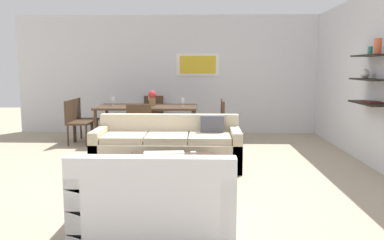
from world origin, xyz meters
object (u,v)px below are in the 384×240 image
Objects in this scene: dining_chair_left_near at (75,119)px; wine_glass_left_far at (113,99)px; apple_on_coffee_table at (149,159)px; dining_chair_left_far at (82,116)px; dining_chair_right_far at (217,117)px; loveseat_white at (156,199)px; decorative_bowl at (169,157)px; wine_glass_right_near at (183,101)px; sofa_beige at (168,148)px; candle_jar at (193,155)px; dining_chair_foot at (140,125)px; coffee_table at (168,175)px; wine_glass_head at (150,98)px; dining_chair_head at (153,113)px; dining_chair_right_near at (217,120)px; dining_table at (147,109)px; centerpiece_vase at (152,97)px.

wine_glass_left_far is (0.68, 0.35, 0.37)m from dining_chair_left_near.
dining_chair_left_far is at bearing 118.72° from apple_on_coffee_table.
dining_chair_left_far is at bearing 180.00° from dining_chair_right_far.
decorative_bowl is at bearing 88.55° from loveseat_white.
decorative_bowl is 3.03m from wine_glass_right_near.
sofa_beige reaches higher than candle_jar.
candle_jar is 0.10× the size of dining_chair_foot.
dining_chair_right_far is (0.70, 3.29, 0.31)m from coffee_table.
apple_on_coffee_table is 3.70m from wine_glass_head.
dining_chair_right_near is at bearing -39.00° from dining_chair_head.
centerpiece_vase is (0.10, 0.05, 0.23)m from dining_table.
dining_chair_left_near is at bearing 180.00° from dining_chair_right_near.
sofa_beige reaches higher than coffee_table.
apple_on_coffee_table is 0.10× the size of dining_chair_left_far.
loveseat_white is at bearing -87.74° from sofa_beige.
decorative_bowl is 0.43× the size of dining_chair_left_near.
decorative_bowl is 0.43× the size of dining_chair_head.
dining_chair_head is at bearing 25.95° from dining_chair_left_far.
apple_on_coffee_table is (-0.23, -0.14, 0.23)m from coffee_table.
wine_glass_left_far is 0.83m from centerpiece_vase.
candle_jar is at bearing -71.19° from dining_table.
loveseat_white is 4.56m from dining_chair_left_near.
loveseat_white is 8.44× the size of wine_glass_left_far.
wine_glass_head is at bearing 90.00° from dining_table.
sofa_beige reaches higher than dining_table.
centerpiece_vase is (-0.62, 3.17, 0.50)m from decorative_bowl.
dining_chair_foot and dining_chair_head have the same top height.
wine_glass_head is at bearing 141.87° from wine_glass_right_near.
dining_chair_head is (-0.47, 4.11, 0.08)m from apple_on_coffee_table.
decorative_bowl is (0.12, -1.19, 0.13)m from sofa_beige.
centerpiece_vase reaches higher than wine_glass_head.
candle_jar is 0.52× the size of wine_glass_head.
sofa_beige is at bearing -75.87° from wine_glass_head.
wine_glass_head reaches higher than dining_chair_foot.
wine_glass_left_far is (-2.13, -0.10, 0.37)m from dining_chair_right_far.
decorative_bowl is 0.33m from candle_jar.
decorative_bowl is at bearing -78.88° from centerpiece_vase.
dining_chair_right_far is at bearing -25.95° from dining_chair_head.
wine_glass_left_far is at bearing 170.23° from wine_glass_right_near.
candle_jar is 0.48× the size of wine_glass_right_near.
wine_glass_left_far reaches higher than dining_chair_right_near.
dining_chair_right_far is (1.41, 1.14, 0.00)m from dining_chair_foot.
dining_table is (-0.60, 1.93, 0.40)m from sofa_beige.
sofa_beige is 13.32× the size of wine_glass_head.
apple_on_coffee_table is 0.10× the size of dining_chair_right_near.
sofa_beige is 1.51× the size of loveseat_white.
wine_glass_left_far is at bearing -156.21° from wine_glass_head.
sofa_beige is 2.51× the size of dining_chair_head.
wine_glass_right_near is at bearing -9.38° from dining_chair_left_far.
coffee_table is at bearing 108.57° from decorative_bowl.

